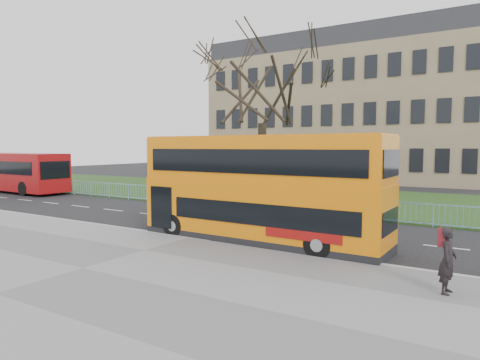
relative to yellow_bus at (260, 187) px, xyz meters
name	(u,v)px	position (x,y,z in m)	size (l,w,h in m)	color
ground	(212,233)	(-2.66, 0.51, -2.22)	(120.00, 120.00, 0.00)	black
pavement	(83,270)	(-2.66, -6.24, -2.16)	(80.00, 10.50, 0.12)	slate
kerb	(190,238)	(-2.66, -1.04, -2.15)	(80.00, 0.20, 0.14)	#97979A
grass_verge	(327,198)	(-2.66, 14.81, -2.18)	(80.00, 15.40, 0.08)	#1C3714
guard_railing	(280,204)	(-2.66, 7.11, -1.67)	(40.00, 0.12, 1.10)	#7FBDE2
bare_tree	(262,108)	(-5.66, 10.51, 4.08)	(8.72, 8.72, 12.46)	black
civic_building	(349,119)	(-7.66, 35.51, 4.78)	(30.00, 15.00, 14.00)	#836E53
yellow_bus	(260,187)	(0.00, 0.00, 0.00)	(9.95, 2.59, 4.15)	orange
red_bus	(12,171)	(-27.01, 5.89, -0.51)	(12.29, 3.20, 3.22)	maroon
pedestrian	(448,260)	(6.96, -2.91, -1.27)	(0.61, 0.40, 1.68)	black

